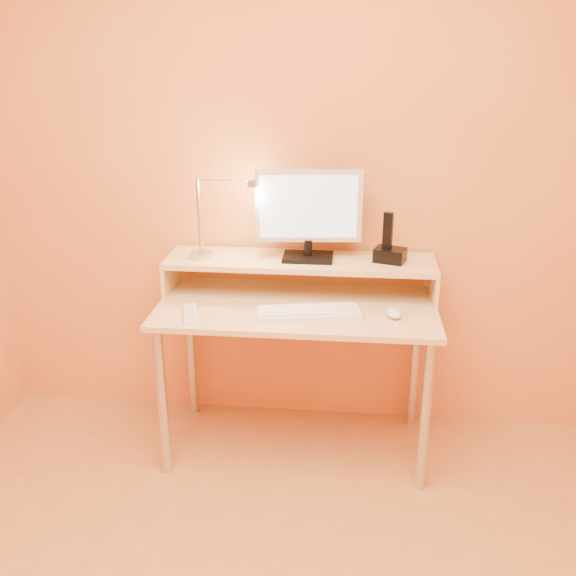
# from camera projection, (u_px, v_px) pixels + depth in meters

# --- Properties ---
(wall_back) EXTENTS (3.00, 0.04, 2.50)m
(wall_back) POSITION_uv_depth(u_px,v_px,m) (304.00, 169.00, 2.86)
(wall_back) COLOR #CC6333
(wall_back) RESTS_ON floor
(desk_leg_fl) EXTENTS (0.04, 0.04, 0.69)m
(desk_leg_fl) POSITION_uv_depth(u_px,v_px,m) (162.00, 403.00, 2.70)
(desk_leg_fl) COLOR #BABABD
(desk_leg_fl) RESTS_ON floor
(desk_leg_fr) EXTENTS (0.04, 0.04, 0.69)m
(desk_leg_fr) POSITION_uv_depth(u_px,v_px,m) (425.00, 417.00, 2.59)
(desk_leg_fr) COLOR #BABABD
(desk_leg_fr) RESTS_ON floor
(desk_leg_bl) EXTENTS (0.04, 0.04, 0.69)m
(desk_leg_bl) POSITION_uv_depth(u_px,v_px,m) (191.00, 351.00, 3.16)
(desk_leg_bl) COLOR #BABABD
(desk_leg_bl) RESTS_ON floor
(desk_leg_br) EXTENTS (0.04, 0.04, 0.69)m
(desk_leg_br) POSITION_uv_depth(u_px,v_px,m) (415.00, 361.00, 3.06)
(desk_leg_br) COLOR #BABABD
(desk_leg_br) RESTS_ON floor
(desk_lower) EXTENTS (1.20, 0.60, 0.02)m
(desk_lower) POSITION_uv_depth(u_px,v_px,m) (297.00, 307.00, 2.75)
(desk_lower) COLOR tan
(desk_lower) RESTS_ON floor
(shelf_riser_left) EXTENTS (0.02, 0.30, 0.14)m
(shelf_riser_left) POSITION_uv_depth(u_px,v_px,m) (172.00, 274.00, 2.92)
(shelf_riser_left) COLOR tan
(shelf_riser_left) RESTS_ON desk_lower
(shelf_riser_right) EXTENTS (0.02, 0.30, 0.14)m
(shelf_riser_right) POSITION_uv_depth(u_px,v_px,m) (433.00, 283.00, 2.81)
(shelf_riser_right) COLOR tan
(shelf_riser_right) RESTS_ON desk_lower
(desk_shelf) EXTENTS (1.20, 0.30, 0.02)m
(desk_shelf) POSITION_uv_depth(u_px,v_px,m) (300.00, 261.00, 2.83)
(desk_shelf) COLOR tan
(desk_shelf) RESTS_ON desk_lower
(monitor_foot) EXTENTS (0.22, 0.16, 0.02)m
(monitor_foot) POSITION_uv_depth(u_px,v_px,m) (308.00, 257.00, 2.82)
(monitor_foot) COLOR black
(monitor_foot) RESTS_ON desk_shelf
(monitor_neck) EXTENTS (0.04, 0.04, 0.07)m
(monitor_neck) POSITION_uv_depth(u_px,v_px,m) (308.00, 248.00, 2.81)
(monitor_neck) COLOR black
(monitor_neck) RESTS_ON monitor_foot
(monitor_panel) EXTENTS (0.46, 0.08, 0.32)m
(monitor_panel) POSITION_uv_depth(u_px,v_px,m) (309.00, 206.00, 2.75)
(monitor_panel) COLOR silver
(monitor_panel) RESTS_ON monitor_neck
(monitor_back) EXTENTS (0.42, 0.05, 0.27)m
(monitor_back) POSITION_uv_depth(u_px,v_px,m) (309.00, 205.00, 2.77)
(monitor_back) COLOR black
(monitor_back) RESTS_ON monitor_panel
(monitor_screen) EXTENTS (0.42, 0.05, 0.27)m
(monitor_screen) POSITION_uv_depth(u_px,v_px,m) (308.00, 207.00, 2.73)
(monitor_screen) COLOR #B7D3FF
(monitor_screen) RESTS_ON monitor_panel
(lamp_base) EXTENTS (0.10, 0.10, 0.02)m
(lamp_base) POSITION_uv_depth(u_px,v_px,m) (201.00, 255.00, 2.84)
(lamp_base) COLOR #BABABD
(lamp_base) RESTS_ON desk_shelf
(lamp_post) EXTENTS (0.01, 0.01, 0.33)m
(lamp_post) POSITION_uv_depth(u_px,v_px,m) (199.00, 216.00, 2.78)
(lamp_post) COLOR #BABABD
(lamp_post) RESTS_ON lamp_base
(lamp_arm) EXTENTS (0.24, 0.01, 0.01)m
(lamp_arm) POSITION_uv_depth(u_px,v_px,m) (225.00, 179.00, 2.71)
(lamp_arm) COLOR #BABABD
(lamp_arm) RESTS_ON lamp_post
(lamp_head) EXTENTS (0.04, 0.04, 0.03)m
(lamp_head) POSITION_uv_depth(u_px,v_px,m) (253.00, 183.00, 2.70)
(lamp_head) COLOR #BABABD
(lamp_head) RESTS_ON lamp_arm
(lamp_bulb) EXTENTS (0.03, 0.03, 0.00)m
(lamp_bulb) POSITION_uv_depth(u_px,v_px,m) (253.00, 187.00, 2.71)
(lamp_bulb) COLOR #FFEAC6
(lamp_bulb) RESTS_ON lamp_head
(phone_dock) EXTENTS (0.15, 0.13, 0.06)m
(phone_dock) POSITION_uv_depth(u_px,v_px,m) (390.00, 255.00, 2.78)
(phone_dock) COLOR black
(phone_dock) RESTS_ON desk_shelf
(phone_handset) EXTENTS (0.05, 0.04, 0.16)m
(phone_handset) POSITION_uv_depth(u_px,v_px,m) (388.00, 231.00, 2.74)
(phone_handset) COLOR black
(phone_handset) RESTS_ON phone_dock
(phone_led) EXTENTS (0.01, 0.00, 0.04)m
(phone_led) POSITION_uv_depth(u_px,v_px,m) (401.00, 259.00, 2.73)
(phone_led) COLOR #1520FF
(phone_led) RESTS_ON phone_dock
(keyboard) EXTENTS (0.44, 0.21, 0.02)m
(keyboard) POSITION_uv_depth(u_px,v_px,m) (309.00, 313.00, 2.63)
(keyboard) COLOR white
(keyboard) RESTS_ON desk_lower
(mouse) EXTENTS (0.08, 0.11, 0.03)m
(mouse) POSITION_uv_depth(u_px,v_px,m) (393.00, 313.00, 2.61)
(mouse) COLOR silver
(mouse) RESTS_ON desk_lower
(remote_control) EXTENTS (0.10, 0.20, 0.02)m
(remote_control) POSITION_uv_depth(u_px,v_px,m) (190.00, 314.00, 2.63)
(remote_control) COLOR white
(remote_control) RESTS_ON desk_lower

